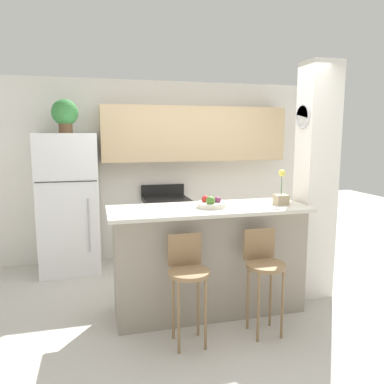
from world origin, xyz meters
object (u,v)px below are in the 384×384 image
(bar_stool_right, at_px, (264,266))
(potted_plant_on_fridge, at_px, (65,114))
(orchid_vase, at_px, (281,195))
(stove_range, at_px, (167,230))
(fruit_bowl, at_px, (211,204))
(refrigerator, at_px, (69,203))
(bar_stool_left, at_px, (188,274))

(bar_stool_right, xyz_separation_m, potted_plant_on_fridge, (-1.77, 2.09, 1.43))
(orchid_vase, bearing_deg, stove_range, 118.79)
(stove_range, relative_size, orchid_vase, 2.96)
(potted_plant_on_fridge, xyz_separation_m, orchid_vase, (2.19, -1.59, -0.87))
(bar_stool_right, xyz_separation_m, fruit_bowl, (-0.34, 0.53, 0.49))
(refrigerator, relative_size, fruit_bowl, 6.26)
(orchid_vase, relative_size, fruit_bowl, 1.25)
(bar_stool_left, height_order, orchid_vase, orchid_vase)
(potted_plant_on_fridge, bearing_deg, orchid_vase, -36.09)
(potted_plant_on_fridge, distance_m, fruit_bowl, 2.32)
(stove_range, relative_size, bar_stool_right, 1.14)
(stove_range, distance_m, orchid_vase, 1.99)
(bar_stool_right, relative_size, fruit_bowl, 3.25)
(bar_stool_right, bearing_deg, bar_stool_left, 180.00)
(bar_stool_right, bearing_deg, orchid_vase, 50.40)
(bar_stool_left, distance_m, bar_stool_right, 0.70)
(potted_plant_on_fridge, height_order, fruit_bowl, potted_plant_on_fridge)
(orchid_vase, bearing_deg, potted_plant_on_fridge, 143.91)
(potted_plant_on_fridge, bearing_deg, fruit_bowl, -47.45)
(refrigerator, xyz_separation_m, potted_plant_on_fridge, (-0.00, 0.00, 1.15))
(bar_stool_right, bearing_deg, refrigerator, 130.30)
(refrigerator, distance_m, stove_range, 1.36)
(refrigerator, distance_m, bar_stool_left, 2.37)
(bar_stool_left, bearing_deg, orchid_vase, 24.06)
(fruit_bowl, bearing_deg, bar_stool_left, -124.92)
(potted_plant_on_fridge, relative_size, fruit_bowl, 1.46)
(stove_range, distance_m, fruit_bowl, 1.74)
(bar_stool_left, bearing_deg, refrigerator, 117.11)
(bar_stool_left, relative_size, potted_plant_on_fridge, 2.22)
(stove_range, bearing_deg, bar_stool_right, -77.19)
(bar_stool_left, height_order, potted_plant_on_fridge, potted_plant_on_fridge)
(bar_stool_right, distance_m, fruit_bowl, 0.80)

